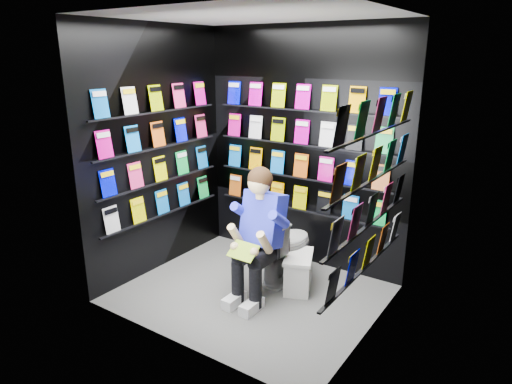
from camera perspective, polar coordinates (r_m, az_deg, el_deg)
The scene contains 14 objects.
floor at distance 4.66m, azimuth -0.65°, elevation -12.58°, with size 2.40×2.40×0.00m, color #565754.
ceiling at distance 4.07m, azimuth -0.79°, elevation 21.26°, with size 2.40×2.40×0.00m, color white.
wall_back at distance 5.01m, azimuth 5.86°, elevation 5.39°, with size 2.40×0.04×2.60m, color black.
wall_front at distance 3.43m, azimuth -10.30°, elevation -0.16°, with size 2.40×0.04×2.60m, color black.
wall_left at distance 4.94m, azimuth -12.26°, elevation 4.94°, with size 0.04×2.00×2.60m, color black.
wall_right at distance 3.65m, azimuth 14.96°, elevation 0.55°, with size 0.04×2.00×2.60m, color black.
comics_back at distance 4.98m, azimuth 5.70°, elevation 5.39°, with size 2.10×0.06×1.37m, color #D5286A, non-canonical shape.
comics_left at distance 4.92m, azimuth -12.02°, elevation 4.96°, with size 0.06×1.70×1.37m, color #D5286A, non-canonical shape.
comics_right at distance 3.65m, azimuth 14.53°, elevation 0.70°, with size 0.06×1.70×1.37m, color #D5286A, non-canonical shape.
toilet at distance 4.81m, azimuth 3.53°, elevation -6.72°, with size 0.42×0.75×0.73m, color white.
longbox at distance 4.70m, azimuth 5.29°, elevation -10.06°, with size 0.25×0.45×0.33m, color white.
longbox_lid at distance 4.62m, azimuth 5.35°, elevation -8.02°, with size 0.27×0.47×0.03m, color white.
reader at distance 4.36m, azimuth 1.06°, elevation -3.48°, with size 0.53×0.77×1.42m, color #2E33DC, non-canonical shape.
held_comic at distance 4.16m, azimuth -1.61°, elevation -7.38°, with size 0.28×0.01×0.19m, color green.
Camera 1 is at (2.32, -3.33, 2.29)m, focal length 32.00 mm.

